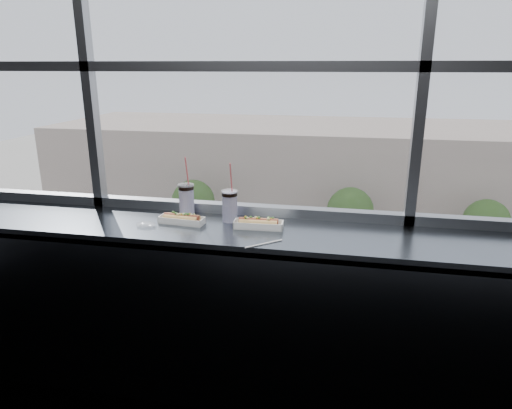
% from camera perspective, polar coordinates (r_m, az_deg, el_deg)
% --- Properties ---
extents(wall_back_lower, '(6.00, 0.00, 6.00)m').
position_cam_1_polar(wall_back_lower, '(3.13, -1.32, -10.74)').
color(wall_back_lower, black).
rests_on(wall_back_lower, ground).
extents(window_glass, '(6.00, 0.00, 6.00)m').
position_cam_1_polar(window_glass, '(2.80, -1.48, 23.03)').
color(window_glass, silver).
rests_on(window_glass, ground).
extents(window_mullions, '(6.00, 0.08, 2.40)m').
position_cam_1_polar(window_mullions, '(2.78, -1.58, 23.07)').
color(window_mullions, gray).
rests_on(window_mullions, ground).
extents(counter, '(6.00, 0.55, 0.06)m').
position_cam_1_polar(counter, '(2.67, -2.68, -3.54)').
color(counter, slate).
rests_on(counter, ground).
extents(counter_fascia, '(6.00, 0.04, 1.04)m').
position_cam_1_polar(counter_fascia, '(2.68, -3.88, -15.90)').
color(counter_fascia, slate).
rests_on(counter_fascia, ground).
extents(hotdog_tray_left, '(0.28, 0.11, 0.07)m').
position_cam_1_polar(hotdog_tray_left, '(2.76, -9.28, -1.79)').
color(hotdog_tray_left, white).
rests_on(hotdog_tray_left, counter).
extents(hotdog_tray_right, '(0.29, 0.11, 0.07)m').
position_cam_1_polar(hotdog_tray_right, '(2.64, 0.31, -2.37)').
color(hotdog_tray_right, white).
rests_on(hotdog_tray_right, counter).
extents(soda_cup_left, '(0.10, 0.10, 0.38)m').
position_cam_1_polar(soda_cup_left, '(2.89, -8.68, 0.82)').
color(soda_cup_left, white).
rests_on(soda_cup_left, counter).
extents(soda_cup_right, '(0.10, 0.10, 0.36)m').
position_cam_1_polar(soda_cup_right, '(2.74, -3.31, 0.03)').
color(soda_cup_right, white).
rests_on(soda_cup_right, counter).
extents(loose_straw, '(0.18, 0.15, 0.01)m').
position_cam_1_polar(loose_straw, '(2.41, 0.97, -4.93)').
color(loose_straw, white).
rests_on(loose_straw, counter).
extents(wrapper, '(0.11, 0.08, 0.03)m').
position_cam_1_polar(wrapper, '(2.75, -13.59, -2.42)').
color(wrapper, silver).
rests_on(wrapper, counter).
extents(plaza_ground, '(120.00, 120.00, 0.00)m').
position_cam_1_polar(plaza_ground, '(48.00, 10.15, 1.05)').
color(plaza_ground, '#A5A096').
rests_on(plaza_ground, ground).
extents(street_asphalt, '(80.00, 10.00, 0.06)m').
position_cam_1_polar(street_asphalt, '(26.15, 8.69, -12.92)').
color(street_asphalt, black).
rests_on(street_asphalt, plaza_ground).
extents(far_sidewalk, '(80.00, 6.00, 0.04)m').
position_cam_1_polar(far_sidewalk, '(33.34, 9.41, -6.13)').
color(far_sidewalk, '#A5A096').
rests_on(far_sidewalk, plaza_ground).
extents(far_building, '(50.00, 14.00, 8.00)m').
position_cam_1_polar(far_building, '(41.69, 10.22, 4.29)').
color(far_building, '#A18F82').
rests_on(far_building, plaza_ground).
extents(car_near_c, '(2.89, 6.67, 2.21)m').
position_cam_1_polar(car_near_c, '(22.14, 10.45, -15.63)').
color(car_near_c, '#9E0912').
rests_on(car_near_c, street_asphalt).
extents(car_far_b, '(2.40, 5.66, 1.88)m').
position_cam_1_polar(car_far_b, '(29.29, 12.23, -7.58)').
color(car_far_b, '#5C0622').
rests_on(car_far_b, street_asphalt).
extents(car_near_b, '(2.86, 6.10, 1.99)m').
position_cam_1_polar(car_near_b, '(23.97, -12.90, -13.36)').
color(car_near_b, '#353434').
rests_on(car_near_b, street_asphalt).
extents(car_far_a, '(2.68, 6.42, 2.14)m').
position_cam_1_polar(car_far_a, '(31.16, -9.96, -5.64)').
color(car_far_a, black).
rests_on(car_far_a, street_asphalt).
extents(car_near_d, '(2.46, 5.74, 1.90)m').
position_cam_1_polar(car_near_d, '(23.41, 28.98, -16.17)').
color(car_near_d, white).
rests_on(car_near_d, street_asphalt).
extents(car_near_a, '(3.46, 6.72, 2.15)m').
position_cam_1_polar(car_near_a, '(27.43, -26.90, -10.61)').
color(car_near_a, silver).
rests_on(car_near_a, street_asphalt).
extents(pedestrian_b, '(0.66, 0.88, 1.97)m').
position_cam_1_polar(pedestrian_b, '(32.63, 10.42, -4.80)').
color(pedestrian_b, '#66605B').
rests_on(pedestrian_b, far_sidewalk).
extents(pedestrian_d, '(1.01, 0.76, 2.28)m').
position_cam_1_polar(pedestrian_d, '(33.51, 23.77, -5.16)').
color(pedestrian_d, '#66605B').
rests_on(pedestrian_d, far_sidewalk).
extents(tree_left, '(3.19, 3.19, 4.98)m').
position_cam_1_polar(tree_left, '(33.96, -7.85, 0.41)').
color(tree_left, '#47382B').
rests_on(tree_left, far_sidewalk).
extents(tree_center, '(3.20, 3.20, 5.00)m').
position_cam_1_polar(tree_center, '(32.17, 11.69, -0.71)').
color(tree_center, '#47382B').
rests_on(tree_center, far_sidewalk).
extents(tree_right, '(2.98, 2.98, 4.65)m').
position_cam_1_polar(tree_right, '(33.56, 26.85, -1.93)').
color(tree_right, '#47382B').
rests_on(tree_right, far_sidewalk).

